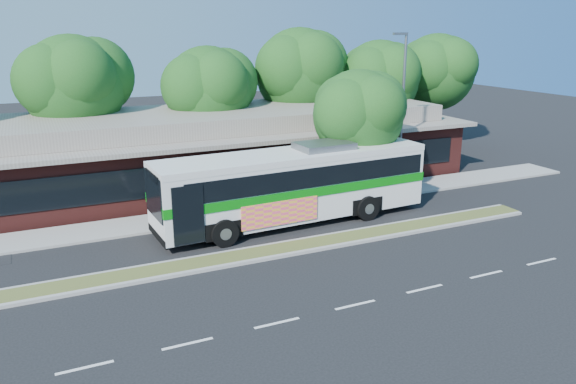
{
  "coord_description": "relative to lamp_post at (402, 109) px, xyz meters",
  "views": [
    {
      "loc": [
        -9.57,
        -20.1,
        9.35
      ],
      "look_at": [
        0.89,
        2.55,
        2.0
      ],
      "focal_mm": 35.0,
      "sensor_mm": 36.0,
      "label": 1
    }
  ],
  "objects": [
    {
      "name": "ground",
      "position": [
        -9.56,
        -6.0,
        -4.9
      ],
      "size": [
        120.0,
        120.0,
        0.0
      ],
      "primitive_type": "plane",
      "color": "black",
      "rests_on": "ground"
    },
    {
      "name": "median_strip",
      "position": [
        -9.56,
        -5.4,
        -4.83
      ],
      "size": [
        26.0,
        1.1,
        0.15
      ],
      "primitive_type": "cube",
      "color": "#475725",
      "rests_on": "ground"
    },
    {
      "name": "sidewalk",
      "position": [
        -9.56,
        0.4,
        -4.84
      ],
      "size": [
        44.0,
        2.6,
        0.12
      ],
      "primitive_type": "cube",
      "color": "gray",
      "rests_on": "ground"
    },
    {
      "name": "plaza_building",
      "position": [
        -9.56,
        6.99,
        -2.77
      ],
      "size": [
        33.2,
        11.2,
        4.45
      ],
      "color": "#501C19",
      "rests_on": "ground"
    },
    {
      "name": "lamp_post",
      "position": [
        0.0,
        0.0,
        0.0
      ],
      "size": [
        0.93,
        0.18,
        9.07
      ],
      "color": "slate",
      "rests_on": "ground"
    },
    {
      "name": "tree_bg_b",
      "position": [
        -16.13,
        10.14,
        1.24
      ],
      "size": [
        6.69,
        6.0,
        9.0
      ],
      "color": "black",
      "rests_on": "ground"
    },
    {
      "name": "tree_bg_c",
      "position": [
        -8.16,
        9.13,
        0.69
      ],
      "size": [
        6.24,
        5.6,
        8.26
      ],
      "color": "black",
      "rests_on": "ground"
    },
    {
      "name": "tree_bg_d",
      "position": [
        -1.12,
        10.15,
        1.52
      ],
      "size": [
        6.91,
        6.2,
        9.37
      ],
      "color": "black",
      "rests_on": "ground"
    },
    {
      "name": "tree_bg_e",
      "position": [
        4.85,
        9.14,
        0.84
      ],
      "size": [
        6.47,
        5.8,
        8.5
      ],
      "color": "black",
      "rests_on": "ground"
    },
    {
      "name": "tree_bg_f",
      "position": [
        10.87,
        10.14,
        1.16
      ],
      "size": [
        6.69,
        6.0,
        8.92
      ],
      "color": "black",
      "rests_on": "ground"
    },
    {
      "name": "transit_bus",
      "position": [
        -7.74,
        -2.2,
        -2.74
      ],
      "size": [
        13.95,
        3.72,
        3.88
      ],
      "rotation": [
        0.0,
        0.0,
        0.05
      ],
      "color": "silver",
      "rests_on": "ground"
    },
    {
      "name": "sidewalk_tree",
      "position": [
        -2.8,
        -0.35,
        0.03
      ],
      "size": [
        5.43,
        4.87,
        7.25
      ],
      "color": "black",
      "rests_on": "ground"
    }
  ]
}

